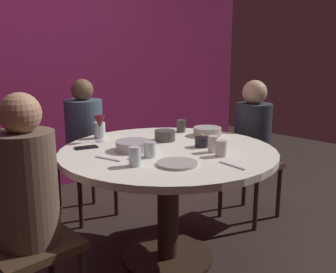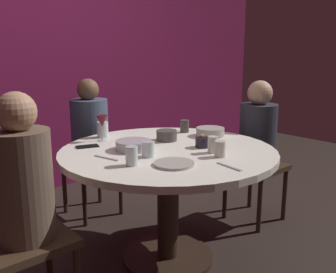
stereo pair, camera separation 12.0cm
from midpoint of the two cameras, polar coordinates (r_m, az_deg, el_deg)
ground_plane at (r=2.67m, az=-1.35°, el=-17.79°), size 8.00×8.00×0.00m
back_wall at (r=3.84m, az=-20.62°, el=11.11°), size 6.00×0.10×2.60m
dining_table at (r=2.42m, az=-1.42°, el=-5.41°), size 1.35×1.35×0.76m
seated_diner_left at (r=1.92m, az=-22.10°, el=-7.53°), size 0.40×0.40×1.18m
seated_diner_back at (r=3.15m, az=-13.48°, el=0.43°), size 0.40×0.40×1.14m
seated_diner_right at (r=3.09m, az=11.46°, el=0.27°), size 0.40×0.40×1.14m
candle_holder at (r=2.43m, az=3.65°, el=-0.82°), size 0.09×0.09×0.09m
wine_glass at (r=2.60m, az=-11.49°, el=2.02°), size 0.08×0.08×0.18m
dinner_plate at (r=2.05m, az=-0.27°, el=-4.09°), size 0.22×0.22×0.01m
cell_phone at (r=2.47m, az=-13.53°, el=-1.61°), size 0.15×0.11×0.01m
bowl_serving_large at (r=2.36m, az=-6.66°, el=-1.38°), size 0.22×0.22×0.06m
bowl_salad_center at (r=2.75m, az=4.67°, el=0.76°), size 0.20×0.20×0.06m
bowl_small_white at (r=2.59m, az=-1.80°, el=0.15°), size 0.14×0.14×0.07m
cup_near_candle at (r=2.22m, az=6.44°, el=-1.77°), size 0.07×0.07×0.09m
cup_by_left_diner at (r=2.04m, az=-6.67°, el=-2.99°), size 0.07×0.07×0.11m
cup_by_right_diner at (r=2.86m, az=0.77°, el=1.58°), size 0.07×0.07×0.09m
cup_center_front at (r=2.20m, az=-4.30°, el=-1.95°), size 0.07×0.07×0.09m
cup_far_edge at (r=2.30m, az=5.32°, el=-1.14°), size 0.06×0.06×0.10m
cup_beside_wine at (r=2.72m, az=-11.45°, el=0.93°), size 0.08×0.08×0.11m
fork_near_plate at (r=2.19m, az=-10.54°, el=-3.31°), size 0.06×0.18×0.01m
knife_near_plate at (r=2.05m, az=7.96°, el=-4.35°), size 0.04×0.18×0.01m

